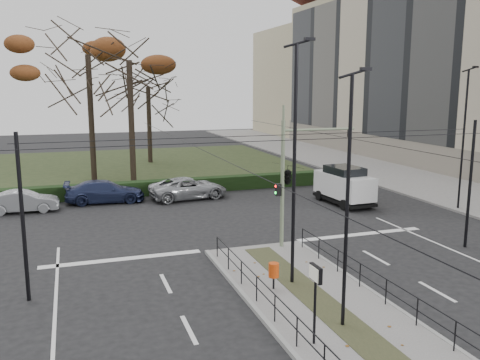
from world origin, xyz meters
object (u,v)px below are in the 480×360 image
(info_panel, at_px, (315,283))
(parked_car_third, at_px, (105,191))
(rust_tree, at_px, (88,55))
(traffic_light, at_px, (289,174))
(bare_tree_near, at_px, (129,70))
(parked_car_second, at_px, (23,201))
(white_van, at_px, (344,185))
(litter_bin, at_px, (274,270))
(streetlamp_median_far, at_px, (295,163))
(streetlamp_sidewalk, at_px, (464,138))
(bare_tree_center, at_px, (148,92))
(streetlamp_median_near, at_px, (348,200))
(parked_car_fourth, at_px, (189,188))

(info_panel, bearing_deg, parked_car_third, 101.67)
(info_panel, bearing_deg, rust_tree, 99.06)
(traffic_light, distance_m, bare_tree_near, 19.33)
(parked_car_second, xyz_separation_m, white_van, (19.48, -4.18, 0.61))
(litter_bin, distance_m, bare_tree_near, 24.01)
(litter_bin, distance_m, streetlamp_median_far, 4.02)
(streetlamp_median_far, distance_m, rust_tree, 26.27)
(traffic_light, bearing_deg, rust_tree, 110.53)
(parked_car_third, relative_size, bare_tree_near, 0.41)
(streetlamp_sidewalk, bearing_deg, litter_bin, -152.45)
(traffic_light, xyz_separation_m, litter_bin, (-2.64, -4.61, -2.71))
(traffic_light, bearing_deg, streetlamp_median_far, -111.87)
(bare_tree_center, relative_size, bare_tree_near, 0.79)
(white_van, bearing_deg, streetlamp_median_near, -119.97)
(parked_car_second, bearing_deg, rust_tree, -24.31)
(parked_car_fourth, height_order, bare_tree_near, bare_tree_near)
(streetlamp_median_far, bearing_deg, streetlamp_sidewalk, 27.93)
(litter_bin, bearing_deg, streetlamp_median_near, -74.00)
(streetlamp_median_far, height_order, white_van, streetlamp_median_far)
(parked_car_second, bearing_deg, streetlamp_median_near, -149.47)
(rust_tree, bearing_deg, streetlamp_sidewalk, -39.77)
(streetlamp_median_far, height_order, parked_car_second, streetlamp_median_far)
(parked_car_second, relative_size, rust_tree, 0.31)
(bare_tree_center, bearing_deg, traffic_light, -86.08)
(bare_tree_center, bearing_deg, info_panel, -91.62)
(streetlamp_sidewalk, relative_size, parked_car_third, 1.69)
(parked_car_second, bearing_deg, streetlamp_sidewalk, -105.67)
(parked_car_fourth, xyz_separation_m, white_van, (9.18, -4.71, 0.54))
(traffic_light, xyz_separation_m, streetlamp_median_near, (-1.67, -7.99, 0.61))
(traffic_light, bearing_deg, streetlamp_sidewalk, 15.20)
(info_panel, bearing_deg, litter_bin, 84.00)
(streetlamp_median_near, bearing_deg, streetlamp_median_far, 90.60)
(parked_car_third, relative_size, bare_tree_center, 0.51)
(parked_car_third, height_order, bare_tree_center, bare_tree_center)
(info_panel, distance_m, white_van, 19.04)
(streetlamp_sidewalk, bearing_deg, parked_car_fourth, 150.48)
(streetlamp_median_far, distance_m, white_van, 14.96)
(traffic_light, bearing_deg, litter_bin, -119.75)
(info_panel, bearing_deg, bare_tree_center, 88.38)
(parked_car_fourth, xyz_separation_m, rust_tree, (-5.74, 8.77, 9.19))
(parked_car_second, distance_m, parked_car_fourth, 10.31)
(traffic_light, bearing_deg, white_van, 45.60)
(parked_car_fourth, distance_m, bare_tree_near, 10.39)
(rust_tree, bearing_deg, parked_car_third, -87.93)
(streetlamp_median_near, xyz_separation_m, bare_tree_center, (-0.33, 37.16, 2.78))
(bare_tree_center, bearing_deg, parked_car_third, -108.36)
(info_panel, relative_size, parked_car_third, 0.47)
(litter_bin, xyz_separation_m, streetlamp_median_near, (0.97, -3.38, 3.31))
(litter_bin, relative_size, streetlamp_median_far, 0.11)
(traffic_light, height_order, white_van, traffic_light)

